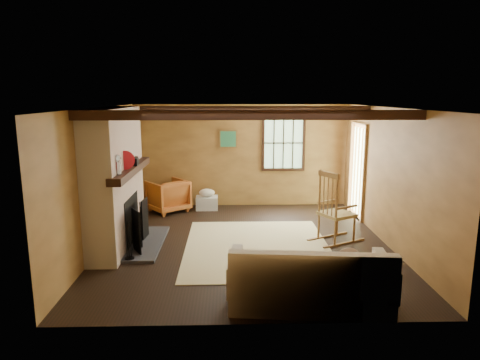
{
  "coord_description": "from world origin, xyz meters",
  "views": [
    {
      "loc": [
        -0.3,
        -7.27,
        2.6
      ],
      "look_at": [
        -0.09,
        0.4,
        1.08
      ],
      "focal_mm": 32.0,
      "sensor_mm": 36.0,
      "label": 1
    }
  ],
  "objects_px": {
    "fireplace": "(117,184)",
    "laundry_basket": "(207,203)",
    "rocking_chair": "(335,212)",
    "sofa": "(310,284)",
    "armchair": "(168,196)"
  },
  "relations": [
    {
      "from": "laundry_basket",
      "to": "armchair",
      "type": "relative_size",
      "value": 0.62
    },
    {
      "from": "fireplace",
      "to": "laundry_basket",
      "type": "relative_size",
      "value": 4.8
    },
    {
      "from": "fireplace",
      "to": "laundry_basket",
      "type": "distance_m",
      "value": 2.93
    },
    {
      "from": "sofa",
      "to": "laundry_basket",
      "type": "bearing_deg",
      "value": 113.52
    },
    {
      "from": "rocking_chair",
      "to": "laundry_basket",
      "type": "xyz_separation_m",
      "value": [
        -2.41,
        2.29,
        -0.4
      ]
    },
    {
      "from": "rocking_chair",
      "to": "laundry_basket",
      "type": "relative_size",
      "value": 2.61
    },
    {
      "from": "fireplace",
      "to": "rocking_chair",
      "type": "distance_m",
      "value": 3.87
    },
    {
      "from": "laundry_basket",
      "to": "armchair",
      "type": "bearing_deg",
      "value": -169.28
    },
    {
      "from": "rocking_chair",
      "to": "sofa",
      "type": "relative_size",
      "value": 0.62
    },
    {
      "from": "sofa",
      "to": "laundry_basket",
      "type": "distance_m",
      "value": 4.93
    },
    {
      "from": "sofa",
      "to": "laundry_basket",
      "type": "relative_size",
      "value": 4.18
    },
    {
      "from": "fireplace",
      "to": "sofa",
      "type": "distance_m",
      "value": 3.83
    },
    {
      "from": "sofa",
      "to": "armchair",
      "type": "relative_size",
      "value": 2.59
    },
    {
      "from": "rocking_chair",
      "to": "fireplace",
      "type": "bearing_deg",
      "value": 63.36
    },
    {
      "from": "fireplace",
      "to": "sofa",
      "type": "height_order",
      "value": "fireplace"
    }
  ]
}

